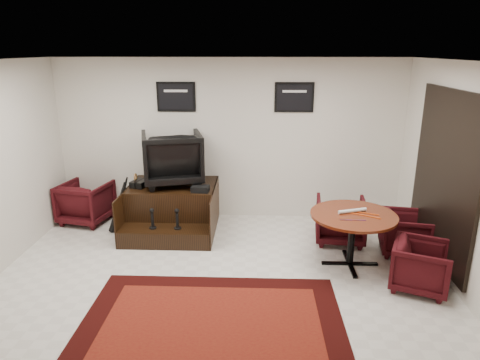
# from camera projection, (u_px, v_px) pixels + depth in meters

# --- Properties ---
(ground) EXTENTS (6.00, 6.00, 0.00)m
(ground) POSITION_uv_depth(u_px,v_px,m) (218.00, 287.00, 5.49)
(ground) COLOR silver
(ground) RESTS_ON ground
(room_shell) EXTENTS (6.02, 5.02, 2.81)m
(room_shell) POSITION_uv_depth(u_px,v_px,m) (251.00, 150.00, 5.06)
(room_shell) COLOR beige
(room_shell) RESTS_ON ground
(area_rug) EXTENTS (2.94, 2.20, 0.01)m
(area_rug) POSITION_uv_depth(u_px,v_px,m) (211.00, 329.00, 4.66)
(area_rug) COLOR black
(area_rug) RESTS_ON ground
(shine_podium) EXTENTS (1.46, 1.50, 0.75)m
(shine_podium) POSITION_uv_depth(u_px,v_px,m) (173.00, 209.00, 7.22)
(shine_podium) COLOR black
(shine_podium) RESTS_ON ground
(shine_chair) EXTENTS (1.15, 1.10, 0.98)m
(shine_chair) POSITION_uv_depth(u_px,v_px,m) (172.00, 155.00, 7.09)
(shine_chair) COLOR black
(shine_chair) RESTS_ON shine_podium
(shoes_pair) EXTENTS (0.30, 0.34, 0.11)m
(shoes_pair) POSITION_uv_depth(u_px,v_px,m) (140.00, 184.00, 7.05)
(shoes_pair) COLOR black
(shoes_pair) RESTS_ON shine_podium
(polish_kit) EXTENTS (0.29, 0.21, 0.09)m
(polish_kit) POSITION_uv_depth(u_px,v_px,m) (200.00, 189.00, 6.80)
(polish_kit) COLOR black
(polish_kit) RESTS_ON shine_podium
(umbrella_black) EXTENTS (0.34, 0.13, 0.91)m
(umbrella_black) POSITION_uv_depth(u_px,v_px,m) (118.00, 206.00, 7.00)
(umbrella_black) COLOR black
(umbrella_black) RESTS_ON ground
(umbrella_hooked) EXTENTS (0.35, 0.13, 0.93)m
(umbrella_hooked) POSITION_uv_depth(u_px,v_px,m) (121.00, 201.00, 7.21)
(umbrella_hooked) COLOR black
(umbrella_hooked) RESTS_ON ground
(armchair_side) EXTENTS (0.91, 0.87, 0.79)m
(armchair_side) POSITION_uv_depth(u_px,v_px,m) (86.00, 200.00, 7.47)
(armchair_side) COLOR black
(armchair_side) RESTS_ON ground
(meeting_table) EXTENTS (1.18, 1.18, 0.77)m
(meeting_table) POSITION_uv_depth(u_px,v_px,m) (353.00, 220.00, 5.87)
(meeting_table) COLOR #4B1A0A
(meeting_table) RESTS_ON ground
(table_chair_back) EXTENTS (0.82, 0.77, 0.76)m
(table_chair_back) POSITION_uv_depth(u_px,v_px,m) (340.00, 218.00, 6.72)
(table_chair_back) COLOR black
(table_chair_back) RESTS_ON ground
(table_chair_window) EXTENTS (0.73, 0.77, 0.69)m
(table_chair_window) POSITION_uv_depth(u_px,v_px,m) (406.00, 231.00, 6.32)
(table_chair_window) COLOR black
(table_chair_window) RESTS_ON ground
(table_chair_corner) EXTENTS (0.83, 0.86, 0.69)m
(table_chair_corner) POSITION_uv_depth(u_px,v_px,m) (421.00, 264.00, 5.37)
(table_chair_corner) COLOR black
(table_chair_corner) RESTS_ON ground
(paper_roll) EXTENTS (0.41, 0.18, 0.05)m
(paper_roll) POSITION_uv_depth(u_px,v_px,m) (352.00, 211.00, 5.89)
(paper_roll) COLOR silver
(paper_roll) RESTS_ON meeting_table
(table_clutter) EXTENTS (0.56, 0.36, 0.01)m
(table_clutter) POSITION_uv_depth(u_px,v_px,m) (361.00, 215.00, 5.79)
(table_clutter) COLOR #D2440B
(table_clutter) RESTS_ON meeting_table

